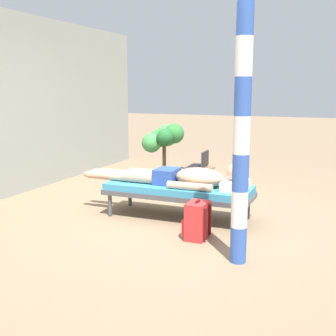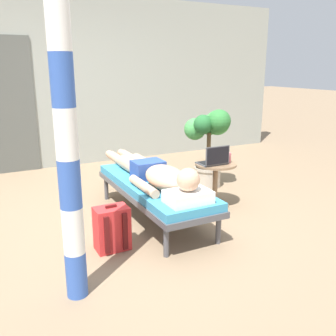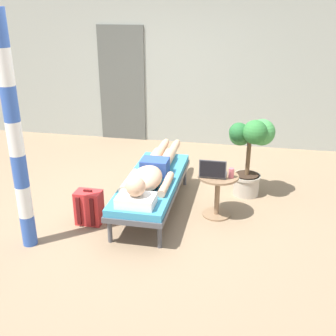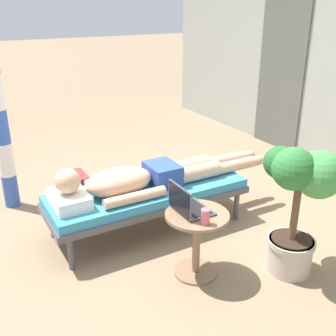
% 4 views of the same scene
% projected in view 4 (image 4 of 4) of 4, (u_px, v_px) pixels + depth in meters
% --- Properties ---
extents(ground_plane, '(40.00, 40.00, 0.00)m').
position_uv_depth(ground_plane, '(154.00, 221.00, 3.97)').
color(ground_plane, '#8C7256').
extents(house_door_panel, '(0.84, 0.03, 2.04)m').
position_uv_depth(house_door_panel, '(281.00, 75.00, 5.64)').
color(house_door_panel, '#545651').
rests_on(house_door_panel, ground).
extents(lounge_chair, '(0.64, 1.83, 0.42)m').
position_uv_depth(lounge_chair, '(148.00, 194.00, 3.73)').
color(lounge_chair, '#4C4C51').
rests_on(lounge_chair, ground).
extents(person_reclining, '(0.53, 2.17, 0.32)m').
position_uv_depth(person_reclining, '(144.00, 178.00, 3.65)').
color(person_reclining, white).
rests_on(person_reclining, lounge_chair).
extents(side_table, '(0.48, 0.48, 0.52)m').
position_uv_depth(side_table, '(197.00, 233.00, 3.09)').
color(side_table, '#8C6B4C').
rests_on(side_table, ground).
extents(laptop, '(0.31, 0.24, 0.23)m').
position_uv_depth(laptop, '(187.00, 205.00, 3.03)').
color(laptop, '#4C4C51').
rests_on(laptop, side_table).
extents(drink_glass, '(0.06, 0.06, 0.11)m').
position_uv_depth(drink_glass, '(205.00, 217.00, 2.87)').
color(drink_glass, '#D86672').
rests_on(drink_glass, side_table).
extents(backpack, '(0.30, 0.26, 0.42)m').
position_uv_depth(backpack, '(77.00, 193.00, 4.09)').
color(backpack, red).
rests_on(backpack, ground).
extents(potted_plant, '(0.58, 0.59, 1.07)m').
position_uv_depth(potted_plant, '(302.00, 191.00, 2.98)').
color(potted_plant, '#BFB29E').
rests_on(potted_plant, ground).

